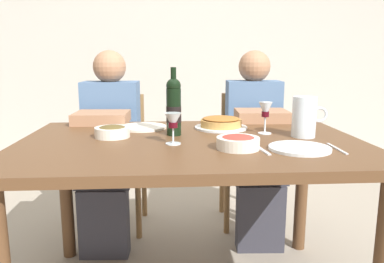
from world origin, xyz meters
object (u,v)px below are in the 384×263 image
at_px(dinner_plate_left_setting, 300,148).
at_px(water_pitcher, 304,119).
at_px(wine_glass_left_diner, 173,122).
at_px(olive_bowl, 112,131).
at_px(chair_left, 116,151).
at_px(wine_bottle, 174,107).
at_px(baked_tart, 221,123).
at_px(dining_table, 191,160).
at_px(dinner_plate_right_setting, 143,127).
at_px(diner_left, 109,142).
at_px(chair_right, 248,149).
at_px(diner_right, 255,139).
at_px(wine_glass_right_diner, 265,111).
at_px(salad_bowl, 238,142).

bearing_deg(dinner_plate_left_setting, water_pitcher, 67.12).
bearing_deg(wine_glass_left_diner, olive_bowl, 149.96).
relative_size(wine_glass_left_diner, chair_left, 0.15).
distance_m(wine_bottle, baked_tart, 0.30).
relative_size(baked_tart, dinner_plate_left_setting, 1.11).
bearing_deg(baked_tart, wine_glass_left_diner, -126.34).
bearing_deg(baked_tart, dining_table, -122.94).
distance_m(wine_glass_left_diner, dinner_plate_right_setting, 0.41).
relative_size(diner_left, chair_right, 1.33).
xyz_separation_m(wine_glass_left_diner, chair_right, (0.53, 0.96, -0.36)).
distance_m(wine_glass_left_diner, chair_right, 1.16).
bearing_deg(dinner_plate_left_setting, dining_table, 153.49).
height_order(water_pitcher, dinner_plate_left_setting, water_pitcher).
bearing_deg(chair_left, diner_right, 168.75).
relative_size(olive_bowl, diner_left, 0.14).
distance_m(dinner_plate_left_setting, diner_left, 1.22).
bearing_deg(water_pitcher, olive_bowl, 176.86).
xyz_separation_m(dining_table, baked_tart, (0.17, 0.26, 0.12)).
distance_m(dining_table, wine_glass_right_diner, 0.43).
bearing_deg(wine_glass_right_diner, salad_bowl, -122.04).
xyz_separation_m(olive_bowl, wine_glass_right_diner, (0.71, 0.03, 0.08)).
relative_size(dinner_plate_left_setting, diner_left, 0.21).
xyz_separation_m(wine_bottle, diner_left, (-0.38, 0.52, -0.28)).
xyz_separation_m(olive_bowl, diner_left, (-0.10, 0.55, -0.17)).
bearing_deg(dining_table, chair_right, 62.84).
bearing_deg(dinner_plate_right_setting, wine_glass_right_diner, -16.68).
xyz_separation_m(dinner_plate_left_setting, diner_left, (-0.87, 0.84, -0.15)).
height_order(salad_bowl, chair_right, chair_right).
xyz_separation_m(dining_table, dinner_plate_right_setting, (-0.23, 0.29, 0.10)).
distance_m(dinner_plate_right_setting, diner_right, 0.78).
bearing_deg(olive_bowl, chair_right, 44.91).
bearing_deg(wine_glass_right_diner, chair_left, 136.88).
xyz_separation_m(water_pitcher, wine_glass_right_diner, (-0.16, 0.08, 0.03)).
bearing_deg(diner_left, wine_glass_right_diner, 150.27).
bearing_deg(wine_bottle, diner_left, 126.34).
relative_size(baked_tart, diner_right, 0.23).
height_order(wine_glass_right_diner, chair_left, wine_glass_right_diner).
bearing_deg(dining_table, olive_bowl, 166.85).
bearing_deg(dinner_plate_left_setting, diner_right, 88.06).
height_order(wine_bottle, wine_glass_left_diner, wine_bottle).
bearing_deg(diner_left, salad_bowl, 130.63).
distance_m(baked_tart, salad_bowl, 0.44).
height_order(wine_bottle, chair_right, wine_bottle).
height_order(baked_tart, salad_bowl, baked_tart).
bearing_deg(wine_glass_left_diner, diner_right, 54.19).
bearing_deg(wine_glass_left_diner, dinner_plate_right_setting, 112.11).
relative_size(wine_glass_right_diner, dinner_plate_left_setting, 0.63).
distance_m(water_pitcher, chair_right, 0.92).
relative_size(dining_table, water_pitcher, 8.16).
bearing_deg(salad_bowl, wine_bottle, 130.59).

